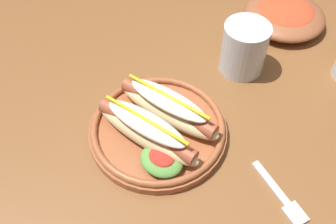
% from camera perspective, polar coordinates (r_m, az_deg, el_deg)
% --- Properties ---
extents(dining_table, '(1.41, 1.00, 0.74)m').
position_cam_1_polar(dining_table, '(0.81, 8.70, -0.76)').
color(dining_table, brown).
rests_on(dining_table, ground_plane).
extents(hot_dog_plate, '(0.24, 0.24, 0.08)m').
position_cam_1_polar(hot_dog_plate, '(0.65, -1.50, -2.07)').
color(hot_dog_plate, '#9E5633').
rests_on(hot_dog_plate, dining_table).
extents(fork, '(0.12, 0.07, 0.00)m').
position_cam_1_polar(fork, '(0.63, 16.65, -12.10)').
color(fork, silver).
rests_on(fork, dining_table).
extents(extra_cup, '(0.09, 0.09, 0.10)m').
position_cam_1_polar(extra_cup, '(0.76, 11.28, 9.33)').
color(extra_cup, silver).
rests_on(extra_cup, dining_table).
extents(side_bowl, '(0.18, 0.18, 0.05)m').
position_cam_1_polar(side_bowl, '(0.91, 17.03, 13.72)').
color(side_bowl, brown).
rests_on(side_bowl, dining_table).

